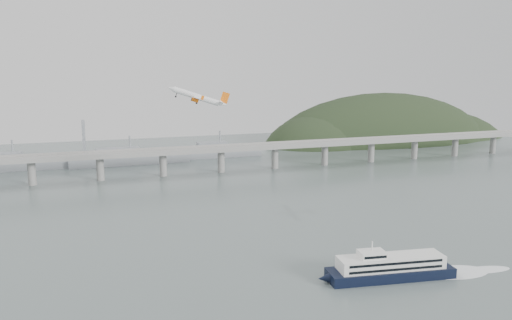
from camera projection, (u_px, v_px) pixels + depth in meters
name	position (u px, v px, depth m)	size (l,w,h in m)	color
ground	(295.00, 252.00, 239.93)	(900.00, 900.00, 0.00)	slate
bridge	(197.00, 153.00, 421.84)	(800.00, 22.00, 23.90)	gray
headland	(391.00, 154.00, 645.61)	(365.00, 155.00, 156.00)	black
distant_fleet	(6.00, 165.00, 432.89)	(453.00, 60.90, 40.00)	gray
ferry	(390.00, 268.00, 209.43)	(88.55, 24.96, 16.75)	black
airliner	(198.00, 97.00, 305.68)	(37.93, 34.84, 14.56)	white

